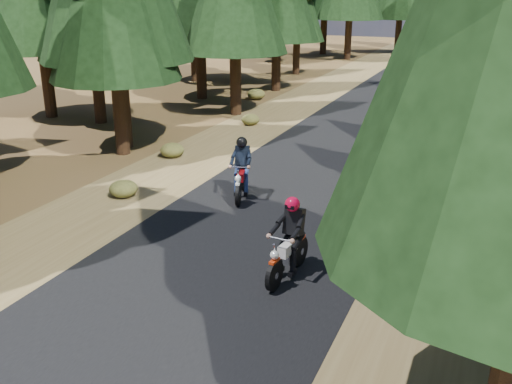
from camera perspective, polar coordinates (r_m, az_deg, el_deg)
ground at (r=12.81m, az=-2.66°, el=-6.74°), size 120.00×120.00×0.00m
road at (r=17.09m, az=4.63°, el=0.23°), size 6.00×100.00×0.01m
shoulder_l at (r=18.96m, az=-8.64°, el=2.06°), size 3.20×100.00×0.01m
shoulder_r at (r=16.33m, az=20.10°, el=-1.94°), size 3.20×100.00×0.01m
understory_shrubs at (r=19.26m, az=10.05°, el=3.13°), size 14.34×28.60×0.70m
rider_lead at (r=11.83m, az=3.21°, el=-6.01°), size 0.74×1.97×1.72m
rider_follow at (r=16.22m, az=-1.49°, el=1.37°), size 1.14×2.05×1.75m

